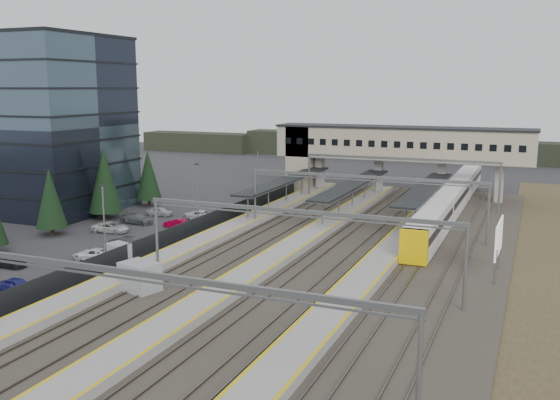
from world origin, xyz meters
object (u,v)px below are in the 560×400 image
at_px(relay_cabin_near, 140,278).
at_px(footbridge, 384,147).
at_px(billboard, 499,240).
at_px(office_building, 30,124).
at_px(train, 452,200).
at_px(relay_cabin_far, 118,253).

height_order(relay_cabin_near, footbridge, footbridge).
bearing_deg(footbridge, billboard, -63.06).
height_order(office_building, train, office_building).
relative_size(relay_cabin_near, train, 0.06).
distance_m(footbridge, train, 17.37).
xyz_separation_m(footbridge, billboard, (20.07, -39.49, -4.33)).
height_order(relay_cabin_far, footbridge, footbridge).
distance_m(relay_cabin_far, billboard, 36.60).
distance_m(office_building, relay_cabin_far, 35.77).
xyz_separation_m(office_building, footbridge, (43.70, 30.00, -4.26)).
bearing_deg(billboard, train, 105.12).
distance_m(office_building, train, 60.10).
distance_m(office_building, billboard, 65.05).
relative_size(office_building, footbridge, 0.60).
relative_size(relay_cabin_far, billboard, 0.40).
bearing_deg(relay_cabin_near, train, 65.86).
xyz_separation_m(office_building, relay_cabin_near, (35.91, -25.56, -10.87)).
bearing_deg(billboard, footbridge, 116.94).
relative_size(relay_cabin_near, footbridge, 0.09).
bearing_deg(relay_cabin_near, office_building, 144.56).
bearing_deg(office_building, relay_cabin_near, -35.44).
height_order(relay_cabin_near, relay_cabin_far, relay_cabin_near).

